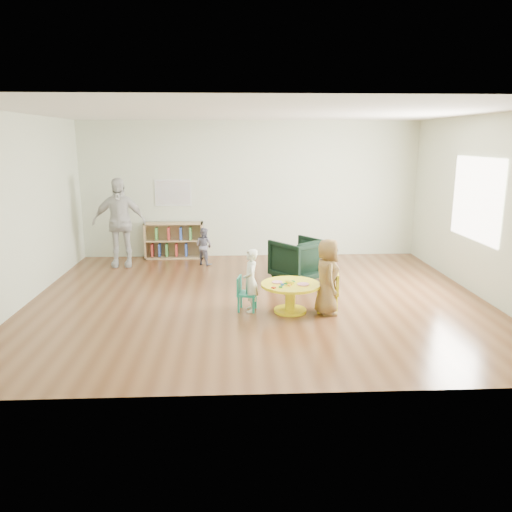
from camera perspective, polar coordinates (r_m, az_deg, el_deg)
The scene contains 11 objects.
room at distance 7.44m, azimuth 0.30°, elevation 9.11°, with size 7.10×7.00×2.80m.
activity_table at distance 7.16m, azimuth 3.95°, elevation -4.15°, with size 0.84×0.84×0.47m.
kid_chair_left at distance 7.21m, azimuth -1.31°, elevation -4.18°, with size 0.32×0.32×0.50m.
kid_chair_right at distance 7.24m, azimuth 8.54°, elevation -3.94°, with size 0.35×0.35×0.57m.
bookshelf at distance 10.55m, azimuth -9.40°, elevation 1.76°, with size 1.20×0.30×0.75m.
alphabet_poster at distance 10.52m, azimuth -9.46°, elevation 7.15°, with size 0.74×0.01×0.54m.
armchair at distance 8.78m, azimuth 4.89°, elevation -0.40°, with size 0.78×0.81×0.73m, color black.
child_left at distance 7.13m, azimuth -0.62°, elevation -2.82°, with size 0.33×0.22×0.91m, color white.
child_right at distance 7.07m, azimuth 8.16°, elevation -2.37°, with size 0.53×0.34×1.08m, color gold.
toddler at distance 9.88m, azimuth -5.97°, elevation 1.13°, with size 0.36×0.28×0.74m, color #17173A.
adult_caretaker at distance 9.99m, azimuth -15.37°, elevation 3.73°, with size 1.01×0.42×1.72m, color silver.
Camera 1 is at (-0.38, -7.41, 2.42)m, focal length 35.00 mm.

